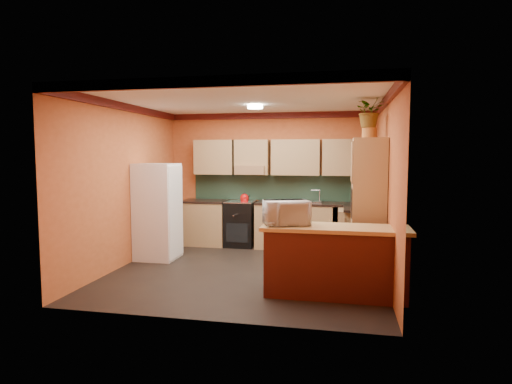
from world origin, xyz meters
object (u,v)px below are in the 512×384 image
at_px(pantry, 368,208).
at_px(microwave, 286,213).
at_px(fridge, 157,211).
at_px(breakfast_bar, 335,263).
at_px(stove, 240,224).
at_px(base_cabinets_back, 271,225).

xyz_separation_m(pantry, microwave, (-1.11, -1.06, 0.04)).
height_order(fridge, breakfast_bar, fridge).
xyz_separation_m(stove, microwave, (1.30, -2.76, 0.64)).
distance_m(stove, microwave, 3.11).
xyz_separation_m(stove, pantry, (2.41, -1.70, 0.59)).
height_order(base_cabinets_back, pantry, pantry).
bearing_deg(stove, fridge, -132.18).
bearing_deg(pantry, fridge, 173.94).
bearing_deg(fridge, stove, 47.82).
bearing_deg(base_cabinets_back, pantry, -43.68).
height_order(stove, microwave, microwave).
bearing_deg(microwave, base_cabinets_back, 83.42).
distance_m(base_cabinets_back, stove, 0.63).
bearing_deg(base_cabinets_back, fridge, -144.08).
relative_size(base_cabinets_back, fridge, 2.15).
bearing_deg(pantry, stove, 144.74).
relative_size(base_cabinets_back, breakfast_bar, 2.03).
relative_size(stove, pantry, 0.43).
distance_m(base_cabinets_back, fridge, 2.28).
bearing_deg(breakfast_bar, pantry, 66.24).
xyz_separation_m(base_cabinets_back, breakfast_bar, (1.32, -2.76, 0.00)).
distance_m(stove, breakfast_bar, 3.37).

